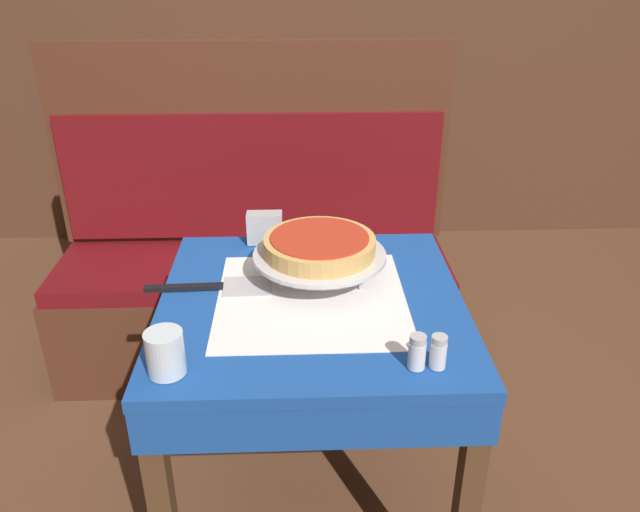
# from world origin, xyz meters

# --- Properties ---
(ground_plane) EXTENTS (14.00, 14.00, 0.00)m
(ground_plane) POSITION_xyz_m (0.00, 0.00, 0.00)
(ground_plane) COLOR brown
(dining_table_front) EXTENTS (0.73, 0.73, 0.73)m
(dining_table_front) POSITION_xyz_m (0.00, 0.00, 0.63)
(dining_table_front) COLOR #194799
(dining_table_front) RESTS_ON ground_plane
(dining_table_rear) EXTENTS (0.70, 0.70, 0.74)m
(dining_table_rear) POSITION_xyz_m (-0.31, 1.46, 0.64)
(dining_table_rear) COLOR red
(dining_table_rear) RESTS_ON ground_plane
(booth_bench) EXTENTS (1.46, 0.47, 1.20)m
(booth_bench) POSITION_xyz_m (-0.20, 0.80, 0.34)
(booth_bench) COLOR #4C2819
(booth_bench) RESTS_ON ground_plane
(back_wall_panel) EXTENTS (6.00, 0.04, 2.40)m
(back_wall_panel) POSITION_xyz_m (0.00, 1.99, 1.20)
(back_wall_panel) COLOR #4C2D1E
(back_wall_panel) RESTS_ON ground_plane
(pizza_pan_stand) EXTENTS (0.34, 0.34, 0.07)m
(pizza_pan_stand) POSITION_xyz_m (0.02, 0.10, 0.79)
(pizza_pan_stand) COLOR #ADADB2
(pizza_pan_stand) RESTS_ON dining_table_front
(deep_dish_pizza) EXTENTS (0.28, 0.28, 0.05)m
(deep_dish_pizza) POSITION_xyz_m (0.02, 0.10, 0.82)
(deep_dish_pizza) COLOR tan
(deep_dish_pizza) RESTS_ON pizza_pan_stand
(pizza_server) EXTENTS (0.32, 0.11, 0.01)m
(pizza_server) POSITION_xyz_m (-0.24, 0.06, 0.73)
(pizza_server) COLOR #BCBCC1
(pizza_server) RESTS_ON dining_table_front
(water_glass_near) EXTENTS (0.08, 0.08, 0.09)m
(water_glass_near) POSITION_xyz_m (-0.30, -0.28, 0.77)
(water_glass_near) COLOR silver
(water_glass_near) RESTS_ON dining_table_front
(salt_shaker) EXTENTS (0.04, 0.04, 0.08)m
(salt_shaker) POSITION_xyz_m (0.20, -0.28, 0.76)
(salt_shaker) COLOR silver
(salt_shaker) RESTS_ON dining_table_front
(pepper_shaker) EXTENTS (0.03, 0.03, 0.07)m
(pepper_shaker) POSITION_xyz_m (0.25, -0.28, 0.76)
(pepper_shaker) COLOR silver
(pepper_shaker) RESTS_ON dining_table_front
(napkin_holder) EXTENTS (0.10, 0.05, 0.09)m
(napkin_holder) POSITION_xyz_m (-0.12, 0.32, 0.77)
(napkin_holder) COLOR #B2B2B7
(napkin_holder) RESTS_ON dining_table_front
(condiment_caddy) EXTENTS (0.14, 0.14, 0.15)m
(condiment_caddy) POSITION_xyz_m (-0.24, 1.54, 0.77)
(condiment_caddy) COLOR black
(condiment_caddy) RESTS_ON dining_table_rear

